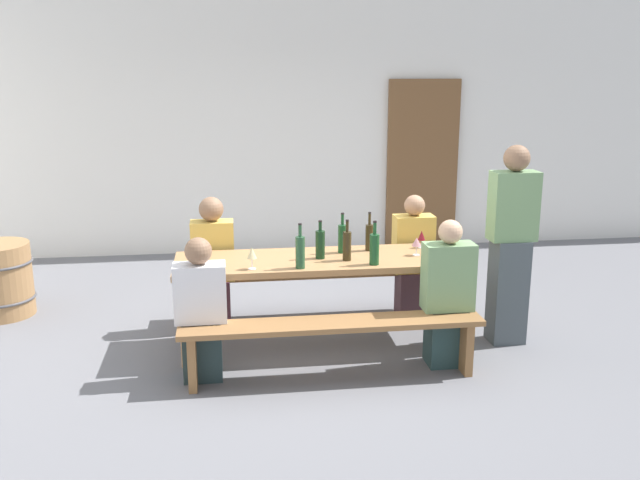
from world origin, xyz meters
The scene contains 20 objects.
ground_plane centered at (0.00, 0.00, 0.00)m, with size 24.00×24.00×0.00m, color slate.
back_wall centered at (0.00, 3.21, 1.60)m, with size 14.00×0.20×3.20m, color silver.
wooden_door centered at (1.72, 3.07, 1.05)m, with size 0.90×0.06×2.10m, color brown.
tasting_table centered at (0.00, 0.00, 0.67)m, with size 2.33×0.72×0.75m.
bench_near centered at (0.00, -0.66, 0.36)m, with size 2.23×0.30×0.45m.
bench_far centered at (0.00, 0.66, 0.36)m, with size 2.23×0.30×0.45m.
wine_bottle_0 centered at (0.44, 0.18, 0.87)m, with size 0.07×0.07×0.33m.
wine_bottle_1 centered at (0.21, 0.14, 0.88)m, with size 0.07×0.07×0.34m.
wine_bottle_2 centered at (0.39, -0.24, 0.88)m, with size 0.08×0.08×0.35m.
wine_bottle_3 centered at (0.20, -0.10, 0.88)m, with size 0.07×0.07×0.33m.
wine_bottle_4 centered at (-0.19, -0.27, 0.88)m, with size 0.07×0.07×0.35m.
wine_bottle_5 centered at (0.00, -0.01, 0.87)m, with size 0.08×0.08×0.31m.
wine_glass_0 centered at (-0.56, -0.24, 0.87)m, with size 0.08×0.08×0.17m.
wine_glass_1 centered at (0.90, 0.20, 0.85)m, with size 0.07×0.07×0.15m.
wine_glass_2 centered at (0.79, -0.03, 0.86)m, with size 0.08×0.08×0.15m.
seated_guest_near_0 centered at (-0.95, -0.51, 0.51)m, with size 0.38×0.24×1.08m.
seated_guest_near_1 centered at (0.91, -0.51, 0.54)m, with size 0.38×0.24×1.15m.
seated_guest_far_0 centered at (-0.87, 0.51, 0.57)m, with size 0.37×0.24×1.18m.
seated_guest_far_1 centered at (0.92, 0.51, 0.55)m, with size 0.35×0.24×1.15m.
standing_host centered at (1.56, -0.13, 0.81)m, with size 0.37×0.24×1.66m.
Camera 1 is at (-0.74, -5.40, 2.27)m, focal length 39.27 mm.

